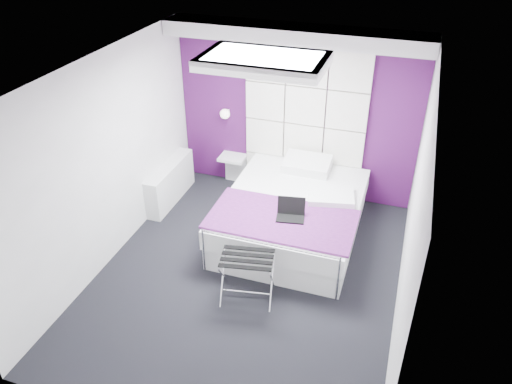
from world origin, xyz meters
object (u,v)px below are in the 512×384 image
radiator (170,183)px  luggage_rack (247,277)px  bed (293,214)px  wall_lamp (226,113)px  laptop (291,212)px  nightstand (233,158)px

radiator → luggage_rack: 2.44m
radiator → bed: 2.00m
wall_lamp → laptop: bearing=-46.1°
bed → laptop: size_ratio=6.39×
luggage_rack → nightstand: bearing=103.9°
bed → luggage_rack: size_ratio=3.71×
luggage_rack → laptop: laptop is taller
bed → nightstand: (-1.24, 0.98, 0.17)m
nightstand → laptop: laptop is taller
radiator → nightstand: (0.74, 0.72, 0.19)m
wall_lamp → luggage_rack: (1.17, -2.40, -0.93)m
laptop → luggage_rack: bearing=-117.1°
radiator → nightstand: size_ratio=2.97×
wall_lamp → radiator: (-0.64, -0.76, -0.92)m
bed → luggage_rack: bearing=-97.3°
nightstand → luggage_rack: 2.59m
bed → radiator: bearing=172.6°
wall_lamp → radiator: wall_lamp is taller
wall_lamp → luggage_rack: wall_lamp is taller
bed → nightstand: bed is taller
wall_lamp → bed: wall_lamp is taller
wall_lamp → radiator: 1.35m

